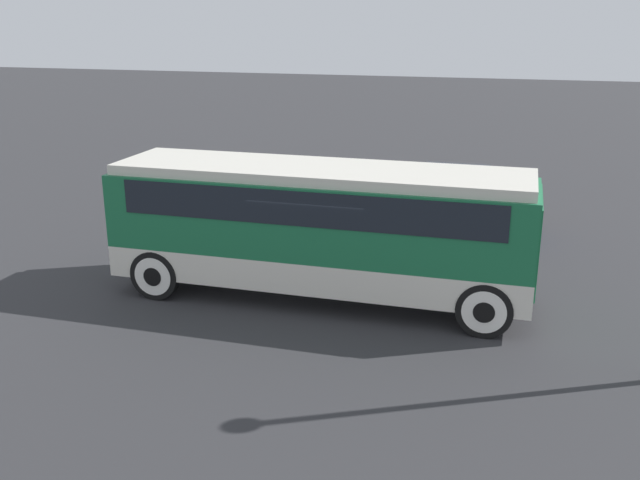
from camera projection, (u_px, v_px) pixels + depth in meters
ground_plane at (320, 297)px, 16.31m from camera, size 120.00×120.00×0.00m
tour_bus at (324, 220)px, 15.73m from camera, size 9.28×2.52×3.03m
parked_car_near at (459, 190)px, 23.20m from camera, size 4.10×1.96×1.42m
parked_car_mid at (441, 212)px, 20.80m from camera, size 4.48×1.90×1.33m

